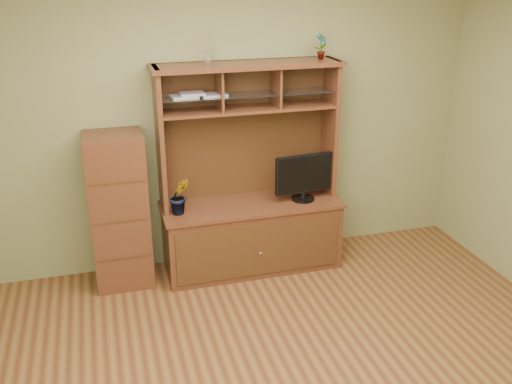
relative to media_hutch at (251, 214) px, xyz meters
name	(u,v)px	position (x,y,z in m)	size (l,w,h in m)	color
room	(317,203)	(-0.06, -1.73, 0.83)	(4.54, 4.04, 2.74)	#502B16
media_hutch	(251,214)	(0.00, 0.00, 0.00)	(1.66, 0.61, 1.90)	#492314
monitor	(304,177)	(0.48, -0.08, 0.36)	(0.54, 0.21, 0.43)	black
orchid_plant	(180,196)	(-0.66, -0.08, 0.29)	(0.18, 0.15, 0.33)	#2C6121
top_plant	(321,46)	(0.66, 0.08, 1.49)	(0.12, 0.08, 0.22)	#3C6924
reed_diffuser	(207,51)	(-0.34, 0.08, 1.49)	(0.06, 0.06, 0.28)	silver
magazines	(196,95)	(-0.45, 0.08, 1.13)	(0.49, 0.20, 0.04)	#A5A4A9
side_cabinet	(119,211)	(-1.17, 0.03, 0.17)	(0.49, 0.45, 1.38)	#492314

